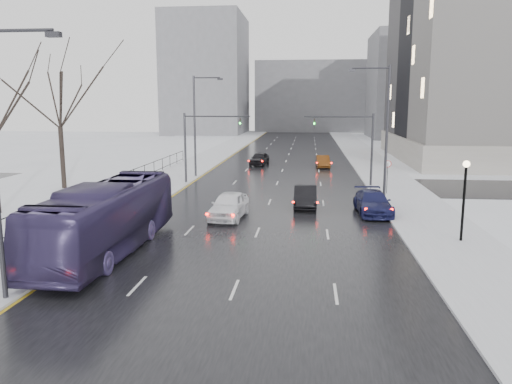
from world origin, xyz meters
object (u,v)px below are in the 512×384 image
(tree_park_e, at_px, (65,189))
(no_uturn_sign, at_px, (388,167))
(lamppost_r_mid, at_px, (465,189))
(sedan_center_far, at_px, (259,159))
(bus, at_px, (107,218))
(sedan_right_distant, at_px, (323,161))
(mast_signal_right, at_px, (360,141))
(sedan_right_near, at_px, (305,197))
(sedan_right_far, at_px, (373,203))
(streetlight_l_far, at_px, (197,121))
(streetlight_r_mid, at_px, (384,128))
(mast_signal_left, at_px, (197,140))
(sedan_center_near, at_px, (229,205))

(tree_park_e, relative_size, no_uturn_sign, 5.00)
(lamppost_r_mid, relative_size, sedan_center_far, 0.94)
(bus, distance_m, sedan_right_distant, 36.58)
(mast_signal_right, bearing_deg, no_uturn_sign, -64.89)
(sedan_right_near, relative_size, sedan_right_far, 0.87)
(bus, height_order, sedan_right_near, bus)
(mast_signal_right, xyz_separation_m, sedan_right_distant, (-2.83, 13.16, -3.38))
(streetlight_l_far, relative_size, sedan_right_distant, 2.39)
(tree_park_e, xyz_separation_m, streetlight_r_mid, (26.37, -4.00, 5.62))
(mast_signal_left, relative_size, no_uturn_sign, 2.41)
(sedan_right_near, height_order, sedan_center_far, sedan_center_far)
(sedan_center_far, bearing_deg, bus, -89.42)
(sedan_center_near, height_order, sedan_right_near, sedan_center_near)
(bus, bearing_deg, no_uturn_sign, 48.12)
(mast_signal_right, height_order, bus, mast_signal_right)
(no_uturn_sign, height_order, sedan_center_near, no_uturn_sign)
(sedan_right_near, distance_m, sedan_center_far, 24.70)
(streetlight_r_mid, bearing_deg, tree_park_e, 171.37)
(sedan_right_near, xyz_separation_m, sedan_right_far, (4.53, -1.74, 0.01))
(tree_park_e, bearing_deg, sedan_right_distant, 37.08)
(tree_park_e, height_order, streetlight_l_far, streetlight_l_far)
(streetlight_r_mid, xyz_separation_m, streetlight_l_far, (-16.33, 12.00, 0.00))
(streetlight_r_mid, distance_m, mast_signal_left, 17.50)
(tree_park_e, xyz_separation_m, sedan_right_near, (20.87, -5.52, 0.79))
(mast_signal_right, bearing_deg, bus, -123.61)
(bus, bearing_deg, streetlight_l_far, 93.42)
(sedan_right_far, height_order, sedan_right_distant, sedan_right_far)
(streetlight_l_far, relative_size, mast_signal_left, 1.54)
(tree_park_e, xyz_separation_m, mast_signal_right, (25.53, 4.00, 4.11))
(mast_signal_left, relative_size, sedan_center_near, 1.31)
(sedan_center_near, bearing_deg, tree_park_e, 153.45)
(no_uturn_sign, distance_m, sedan_right_distant, 17.86)
(streetlight_r_mid, relative_size, mast_signal_left, 1.54)
(sedan_right_near, bearing_deg, streetlight_r_mid, 15.14)
(no_uturn_sign, bearing_deg, sedan_right_distant, 105.32)
(no_uturn_sign, bearing_deg, tree_park_e, 180.00)
(streetlight_l_far, height_order, lamppost_r_mid, streetlight_l_far)
(sedan_center_far, xyz_separation_m, sedan_right_distant, (7.50, -1.37, -0.08))
(mast_signal_left, xyz_separation_m, no_uturn_sign, (16.53, -4.00, -1.81))
(lamppost_r_mid, distance_m, bus, 18.39)
(sedan_center_far, bearing_deg, sedan_center_near, -81.45)
(streetlight_r_mid, bearing_deg, sedan_right_near, -164.58)
(bus, bearing_deg, sedan_right_near, 52.05)
(tree_park_e, distance_m, sedan_center_near, 18.68)
(lamppost_r_mid, height_order, bus, lamppost_r_mid)
(streetlight_l_far, relative_size, no_uturn_sign, 3.70)
(no_uturn_sign, distance_m, sedan_right_near, 8.68)
(tree_park_e, relative_size, sedan_center_near, 2.72)
(sedan_center_far, bearing_deg, mast_signal_left, -99.69)
(lamppost_r_mid, relative_size, sedan_center_near, 0.86)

